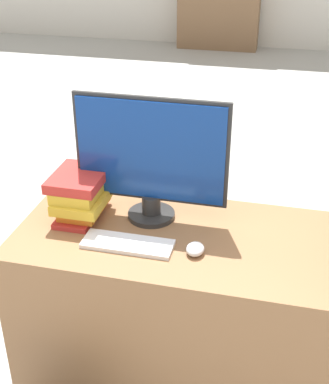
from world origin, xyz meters
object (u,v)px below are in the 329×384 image
(keyboard, at_px, (128,244))
(book_stack, at_px, (81,194))
(mouse, at_px, (195,249))
(monitor, at_px, (151,158))

(keyboard, relative_size, book_stack, 1.27)
(keyboard, bearing_deg, book_stack, 145.70)
(keyboard, bearing_deg, mouse, 2.21)
(keyboard, distance_m, book_stack, 0.30)
(monitor, distance_m, book_stack, 0.32)
(book_stack, bearing_deg, monitor, 12.04)
(monitor, height_order, book_stack, monitor)
(keyboard, relative_size, mouse, 4.07)
(mouse, bearing_deg, monitor, 135.82)
(monitor, height_order, keyboard, monitor)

